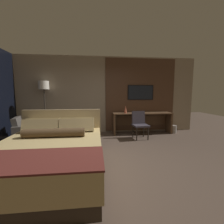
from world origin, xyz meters
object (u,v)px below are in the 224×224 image
(desk_chair, at_px, (139,122))
(floor_lamp, at_px, (44,90))
(bed, at_px, (51,155))
(armchair_by_window, at_px, (29,133))
(tv, at_px, (140,93))
(desk, at_px, (142,119))
(waste_bin, at_px, (173,129))
(vase_tall, at_px, (125,109))

(desk_chair, distance_m, floor_lamp, 3.40)
(bed, xyz_separation_m, armchair_by_window, (-1.23, 1.97, -0.10))
(desk_chair, bearing_deg, tv, 67.31)
(desk, distance_m, desk_chair, 0.68)
(desk_chair, distance_m, waste_bin, 1.59)
(desk, distance_m, tv, 0.99)
(tv, relative_size, vase_tall, 3.76)
(armchair_by_window, distance_m, floor_lamp, 1.52)
(tv, bearing_deg, desk, -90.00)
(vase_tall, bearing_deg, desk, 7.99)
(bed, height_order, armchair_by_window, bed)
(bed, bearing_deg, floor_lamp, 109.49)
(desk, distance_m, floor_lamp, 3.59)
(armchair_by_window, bearing_deg, floor_lamp, -36.74)
(bed, distance_m, armchair_by_window, 2.33)
(bed, bearing_deg, desk, 46.50)
(vase_tall, bearing_deg, tv, 25.73)
(bed, relative_size, desk_chair, 2.52)
(desk, relative_size, armchair_by_window, 2.27)
(floor_lamp, bearing_deg, vase_tall, -2.51)
(bed, height_order, floor_lamp, floor_lamp)
(tv, height_order, armchair_by_window, tv)
(armchair_by_window, relative_size, waste_bin, 3.38)
(tv, bearing_deg, vase_tall, -154.27)
(armchair_by_window, height_order, floor_lamp, floor_lamp)
(desk, bearing_deg, floor_lamp, 179.42)
(desk, xyz_separation_m, desk_chair, (-0.27, -0.63, -0.00))
(tv, height_order, waste_bin, tv)
(desk, relative_size, desk_chair, 2.42)
(desk, xyz_separation_m, tv, (0.00, 0.21, 0.97))
(vase_tall, bearing_deg, desk_chair, -56.12)
(bed, height_order, desk_chair, bed)
(desk, height_order, desk_chair, desk_chair)
(floor_lamp, distance_m, waste_bin, 4.85)
(armchair_by_window, bearing_deg, bed, -161.63)
(tv, relative_size, desk_chair, 1.10)
(waste_bin, bearing_deg, vase_tall, 178.65)
(floor_lamp, distance_m, vase_tall, 2.89)
(bed, relative_size, desk, 1.04)
(bed, xyz_separation_m, floor_lamp, (-0.94, 2.66, 1.23))
(desk_chair, relative_size, waste_bin, 3.16)
(vase_tall, height_order, waste_bin, vase_tall)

